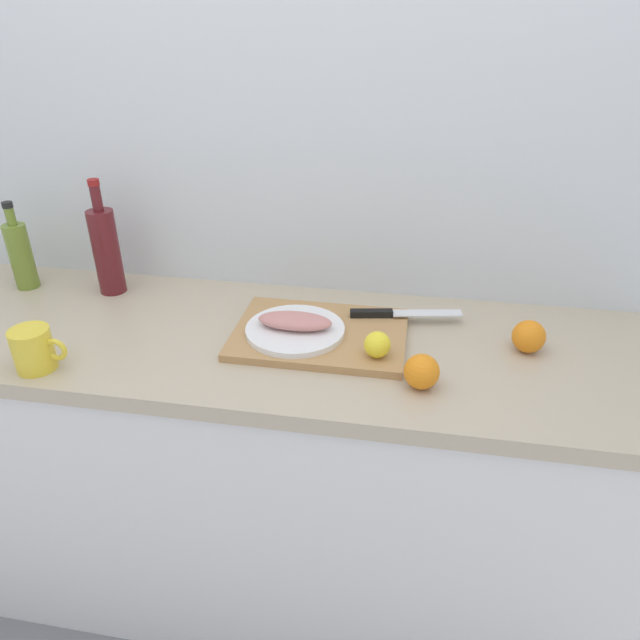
% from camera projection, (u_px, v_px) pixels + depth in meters
% --- Properties ---
extents(ground_plane, '(12.00, 12.00, 0.00)m').
position_uv_depth(ground_plane, '(270.00, 573.00, 1.89)').
color(ground_plane, slate).
extents(back_wall, '(3.20, 0.05, 2.50)m').
position_uv_depth(back_wall, '(280.00, 165.00, 1.57)').
color(back_wall, silver).
rests_on(back_wall, ground_plane).
extents(kitchen_counter, '(2.00, 0.60, 0.90)m').
position_uv_depth(kitchen_counter, '(263.00, 470.00, 1.67)').
color(kitchen_counter, white).
rests_on(kitchen_counter, ground_plane).
extents(cutting_board, '(0.43, 0.31, 0.02)m').
position_uv_depth(cutting_board, '(320.00, 334.00, 1.45)').
color(cutting_board, tan).
rests_on(cutting_board, kitchen_counter).
extents(white_plate, '(0.24, 0.24, 0.01)m').
position_uv_depth(white_plate, '(295.00, 329.00, 1.43)').
color(white_plate, white).
rests_on(white_plate, cutting_board).
extents(fish_fillet, '(0.18, 0.08, 0.04)m').
position_uv_depth(fish_fillet, '(295.00, 320.00, 1.42)').
color(fish_fillet, tan).
rests_on(fish_fillet, white_plate).
extents(chef_knife, '(0.29, 0.08, 0.02)m').
position_uv_depth(chef_knife, '(392.00, 313.00, 1.50)').
color(chef_knife, silver).
rests_on(chef_knife, cutting_board).
extents(lemon_0, '(0.06, 0.06, 0.06)m').
position_uv_depth(lemon_0, '(377.00, 345.00, 1.32)').
color(lemon_0, yellow).
rests_on(lemon_0, cutting_board).
extents(olive_oil_bottle, '(0.06, 0.06, 0.26)m').
position_uv_depth(olive_oil_bottle, '(20.00, 254.00, 1.66)').
color(olive_oil_bottle, olive).
rests_on(olive_oil_bottle, kitchen_counter).
extents(wine_bottle, '(0.07, 0.07, 0.33)m').
position_uv_depth(wine_bottle, '(106.00, 249.00, 1.62)').
color(wine_bottle, '#59191E').
rests_on(wine_bottle, kitchen_counter).
extents(coffee_mug_0, '(0.13, 0.09, 0.10)m').
position_uv_depth(coffee_mug_0, '(34.00, 349.00, 1.31)').
color(coffee_mug_0, yellow).
rests_on(coffee_mug_0, kitchen_counter).
extents(orange_0, '(0.08, 0.08, 0.08)m').
position_uv_depth(orange_0, '(422.00, 372.00, 1.25)').
color(orange_0, orange).
rests_on(orange_0, kitchen_counter).
extents(orange_1, '(0.08, 0.08, 0.08)m').
position_uv_depth(orange_1, '(529.00, 336.00, 1.38)').
color(orange_1, orange).
rests_on(orange_1, kitchen_counter).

